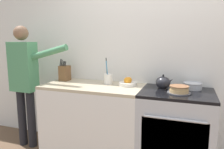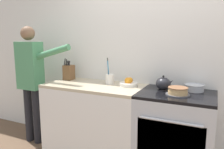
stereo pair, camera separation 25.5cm
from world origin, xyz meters
TOP-DOWN VIEW (x-y plane):
  - wall_back at (0.00, 0.66)m, footprint 8.00×0.04m
  - counter_cabinet at (-0.69, 0.32)m, footprint 1.22×0.64m
  - stove_range at (0.31, 0.32)m, footprint 0.78×0.67m
  - layer_cake at (0.33, 0.24)m, footprint 0.24×0.24m
  - tea_kettle at (0.14, 0.41)m, footprint 0.20×0.16m
  - mixing_bowl at (0.46, 0.49)m, footprint 0.21×0.21m
  - knife_block at (-1.18, 0.45)m, footprint 0.12×0.13m
  - utensil_crock at (-0.54, 0.44)m, footprint 0.11×0.11m
  - fruit_bowl at (-0.28, 0.42)m, footprint 0.22×0.22m
  - person_baker at (-1.66, 0.23)m, footprint 0.93×0.20m

SIDE VIEW (x-z plane):
  - counter_cabinet at x=-0.69m, z-range 0.00..0.92m
  - stove_range at x=0.31m, z-range 0.00..0.92m
  - layer_cake at x=0.33m, z-range 0.92..1.00m
  - mixing_bowl at x=0.46m, z-range 0.92..1.00m
  - fruit_bowl at x=-0.28m, z-range 0.91..1.02m
  - person_baker at x=-1.66m, z-range 0.16..1.81m
  - utensil_crock at x=-0.54m, z-range 0.83..1.16m
  - tea_kettle at x=0.14m, z-range 0.91..1.07m
  - knife_block at x=-1.18m, z-range 0.88..1.18m
  - wall_back at x=0.00m, z-range 0.00..2.60m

